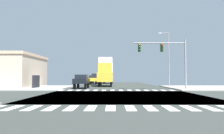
# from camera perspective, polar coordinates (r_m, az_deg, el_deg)

# --- Properties ---
(ground) EXTENTS (90.00, 90.00, 0.05)m
(ground) POSITION_cam_1_polar(r_m,az_deg,el_deg) (18.45, 2.34, -7.60)
(ground) COLOR #313632
(sidewalk_corner_ne) EXTENTS (12.00, 12.00, 0.14)m
(sidewalk_corner_ne) POSITION_cam_1_polar(r_m,az_deg,el_deg) (33.30, 24.68, -4.97)
(sidewalk_corner_ne) COLOR #A09B91
(sidewalk_corner_ne) RESTS_ON ground
(sidewalk_corner_nw) EXTENTS (12.00, 12.00, 0.14)m
(sidewalk_corner_nw) POSITION_cam_1_polar(r_m,az_deg,el_deg) (32.84, -21.80, -5.05)
(sidewalk_corner_nw) COLOR #999B98
(sidewalk_corner_nw) RESTS_ON ground
(crosswalk_near) EXTENTS (13.50, 2.00, 0.01)m
(crosswalk_near) POSITION_cam_1_polar(r_m,az_deg,el_deg) (11.18, 2.25, -10.71)
(crosswalk_near) COLOR silver
(crosswalk_near) RESTS_ON ground
(crosswalk_far) EXTENTS (13.50, 2.00, 0.01)m
(crosswalk_far) POSITION_cam_1_polar(r_m,az_deg,el_deg) (25.72, 1.25, -6.12)
(crosswalk_far) COLOR silver
(crosswalk_far) RESTS_ON ground
(traffic_signal_mast) EXTENTS (6.37, 0.55, 6.06)m
(traffic_signal_mast) POSITION_cam_1_polar(r_m,az_deg,el_deg) (26.84, 13.62, 3.65)
(traffic_signal_mast) COLOR gray
(traffic_signal_mast) RESTS_ON ground
(street_lamp) EXTENTS (1.78, 0.32, 8.62)m
(street_lamp) POSITION_cam_1_polar(r_m,az_deg,el_deg) (35.35, 14.34, 3.21)
(street_lamp) COLOR gray
(street_lamp) RESTS_ON ground
(sedan_nearside_1) EXTENTS (1.80, 4.30, 1.88)m
(sedan_nearside_1) POSITION_cam_1_polar(r_m,az_deg,el_deg) (30.01, -7.97, -3.46)
(sedan_nearside_1) COLOR black
(sedan_nearside_1) RESTS_ON ground
(pickup_farside_1) EXTENTS (2.00, 5.10, 2.35)m
(pickup_farside_1) POSITION_cam_1_polar(r_m,az_deg,el_deg) (52.85, -4.29, -2.91)
(pickup_farside_1) COLOR black
(pickup_farside_1) RESTS_ON ground
(sedan_queued_2) EXTENTS (1.80, 4.30, 1.88)m
(sedan_queued_2) POSITION_cam_1_polar(r_m,az_deg,el_deg) (45.89, -5.03, -3.17)
(sedan_queued_2) COLOR black
(sedan_queued_2) RESTS_ON ground
(box_truck_leading_1) EXTENTS (2.40, 7.20, 4.85)m
(box_truck_leading_1) POSITION_cam_1_polar(r_m,az_deg,el_deg) (52.86, -1.03, -1.54)
(box_truck_leading_1) COLOR black
(box_truck_leading_1) RESTS_ON ground
(box_truck_trailing_2) EXTENTS (2.40, 7.20, 4.85)m
(box_truck_trailing_2) POSITION_cam_1_polar(r_m,az_deg,el_deg) (36.88, -1.70, -1.07)
(box_truck_trailing_2) COLOR black
(box_truck_trailing_2) RESTS_ON ground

